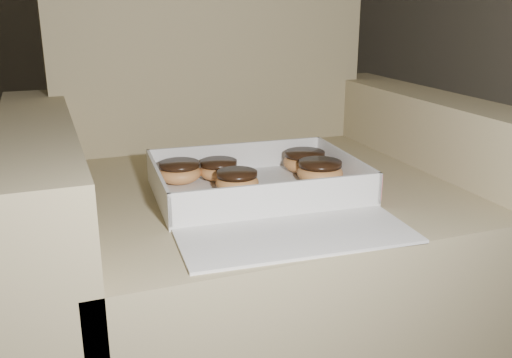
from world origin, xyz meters
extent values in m
cube|color=#8D7E5A|center=(0.85, -0.22, 0.22)|extent=(0.77, 0.77, 0.45)
cube|color=#8D7E5A|center=(0.85, 0.13, 0.72)|extent=(0.77, 0.15, 0.55)
cube|color=#8D7E5A|center=(0.44, -0.22, 0.30)|extent=(0.13, 0.77, 0.60)
cube|color=#8D7E5A|center=(1.27, -0.22, 0.30)|extent=(0.13, 0.77, 0.60)
cube|color=silver|center=(0.82, -0.30, 0.45)|extent=(0.39, 0.31, 0.01)
cube|color=silver|center=(0.83, -0.16, 0.48)|extent=(0.38, 0.03, 0.06)
cube|color=silver|center=(0.81, -0.43, 0.48)|extent=(0.38, 0.03, 0.06)
cube|color=silver|center=(0.63, -0.28, 0.48)|extent=(0.02, 0.28, 0.06)
cube|color=silver|center=(1.00, -0.31, 0.48)|extent=(0.02, 0.28, 0.06)
cube|color=#E65C6E|center=(1.01, -0.31, 0.48)|extent=(0.02, 0.28, 0.05)
cube|color=silver|center=(0.80, -0.52, 0.45)|extent=(0.38, 0.18, 0.01)
ellipsoid|color=#CD8A47|center=(0.78, -0.30, 0.47)|extent=(0.08, 0.08, 0.04)
cylinder|color=black|center=(0.78, -0.30, 0.49)|extent=(0.08, 0.08, 0.01)
ellipsoid|color=#CD8A47|center=(0.95, -0.23, 0.48)|extent=(0.09, 0.09, 0.04)
cylinder|color=black|center=(0.95, -0.23, 0.50)|extent=(0.08, 0.08, 0.01)
ellipsoid|color=#CD8A47|center=(0.77, -0.22, 0.47)|extent=(0.08, 0.08, 0.04)
cylinder|color=black|center=(0.77, -0.22, 0.49)|extent=(0.07, 0.07, 0.01)
ellipsoid|color=#CD8A47|center=(0.94, -0.31, 0.48)|extent=(0.09, 0.09, 0.04)
cylinder|color=black|center=(0.94, -0.31, 0.50)|extent=(0.08, 0.08, 0.01)
ellipsoid|color=#CD8A47|center=(0.69, -0.21, 0.48)|extent=(0.08, 0.08, 0.04)
cylinder|color=black|center=(0.69, -0.21, 0.49)|extent=(0.08, 0.08, 0.01)
ellipsoid|color=black|center=(0.68, -0.35, 0.46)|extent=(0.01, 0.01, 0.00)
ellipsoid|color=black|center=(0.92, -0.34, 0.46)|extent=(0.01, 0.01, 0.00)
ellipsoid|color=black|center=(0.68, -0.36, 0.46)|extent=(0.01, 0.01, 0.00)
camera|label=1|loc=(0.45, -1.26, 0.81)|focal=40.00mm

